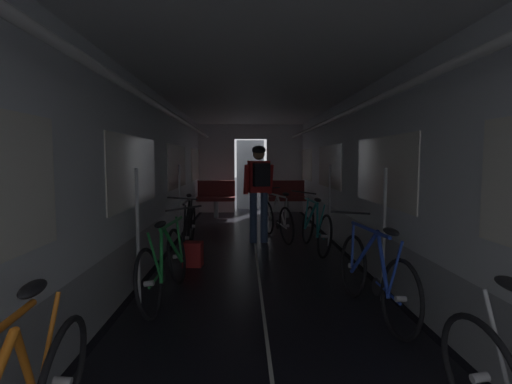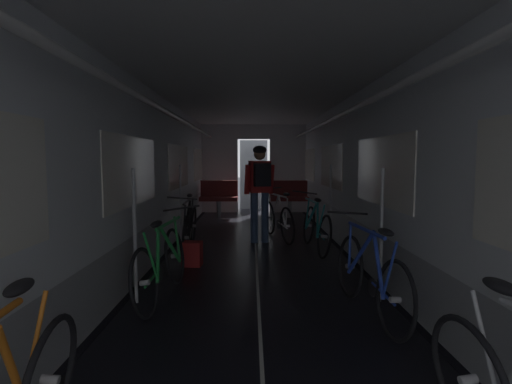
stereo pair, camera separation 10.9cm
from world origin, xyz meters
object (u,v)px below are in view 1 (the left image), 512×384
Objects in this scene: bench_seat_far_left at (216,195)px; bicycle_green at (165,264)px; bicycle_blue at (374,275)px; bicycle_teal at (315,227)px; bench_seat_far_right at (286,195)px; person_cyclist_aisle at (259,183)px; bicycle_black at (189,228)px; backpack_on_floor at (193,254)px; bicycle_white_in_aisle at (277,219)px.

bicycle_green is (-0.12, -5.85, -0.19)m from bench_seat_far_left.
bicycle_teal reaches higher than bicycle_blue.
bench_seat_far_right is at bearing 91.20° from bicycle_teal.
bicycle_green is 2.95m from bicycle_teal.
bicycle_blue is 0.98× the size of person_cyclist_aisle.
bicycle_black is at bearing -92.51° from bench_seat_far_left.
bicycle_green is 2.13m from bicycle_blue.
bicycle_black reaches higher than backpack_on_floor.
bicycle_white_in_aisle is at bearing 53.50° from backpack_on_floor.
bicycle_green is 1.00× the size of bicycle_black.
bench_seat_far_left is 1.00× the size of bench_seat_far_right.
bicycle_green reaches higher than bicycle_white_in_aisle.
bicycle_teal is at bearing 1.22° from bicycle_black.
backpack_on_floor is at bearing -154.72° from bicycle_teal.
backpack_on_floor is (-0.98, -1.51, -0.90)m from person_cyclist_aisle.
bicycle_white_in_aisle is 2.23m from backpack_on_floor.
bench_seat_far_left is at bearing 107.80° from person_cyclist_aisle.
bicycle_black is at bearing -147.65° from bicycle_white_in_aisle.
bench_seat_far_right is 6.34m from bicycle_blue.
bicycle_green is 0.98× the size of person_cyclist_aisle.
bicycle_white_in_aisle is (-0.63, 3.54, 0.00)m from bicycle_blue.
person_cyclist_aisle is 2.02m from backpack_on_floor.
bicycle_green is 3.38m from bicycle_white_in_aisle.
bicycle_green is 2.12m from bicycle_black.
bench_seat_far_right is 3.70m from bicycle_teal.
person_cyclist_aisle reaches higher than bicycle_white_in_aisle.
bicycle_black is (-0.04, 2.12, 0.00)m from bicycle_green.
bicycle_black is 0.98× the size of person_cyclist_aisle.
person_cyclist_aisle is 5.09× the size of backpack_on_floor.
bicycle_green reaches higher than bench_seat_far_left.
person_cyclist_aisle is 1.05× the size of bicycle_white_in_aisle.
backpack_on_floor is (-1.87, -0.89, -0.21)m from bicycle_teal.
bicycle_black is at bearing 91.09° from bicycle_green.
bench_seat_far_left is at bearing 88.79° from bicycle_green.
bicycle_white_in_aisle is at bearing -99.71° from bench_seat_far_right.
bicycle_blue is at bearing -72.87° from bench_seat_far_left.
bicycle_white_in_aisle is (1.45, 3.06, 0.00)m from bicycle_green.
bicycle_teal is 1.06m from bicycle_white_in_aisle.
bicycle_blue is 3.48m from person_cyclist_aisle.
bicycle_green reaches higher than bicycle_black.
bench_seat_far_left is at bearing 87.49° from bicycle_black.
bench_seat_far_right is at bearing 0.00° from bench_seat_far_left.
bench_seat_far_right is 0.58× the size of bicycle_black.
bicycle_blue is 1.02× the size of bicycle_white_in_aisle.
bicycle_blue is 3.35m from bicycle_black.
bicycle_blue is 3.60m from bicycle_white_in_aisle.
bench_seat_far_right is 0.58× the size of bicycle_green.
bicycle_white_in_aisle is 4.85× the size of backpack_on_floor.
bench_seat_far_right is at bearing 75.09° from person_cyclist_aisle.
bicycle_black is (-2.12, 2.60, -0.00)m from bicycle_blue.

